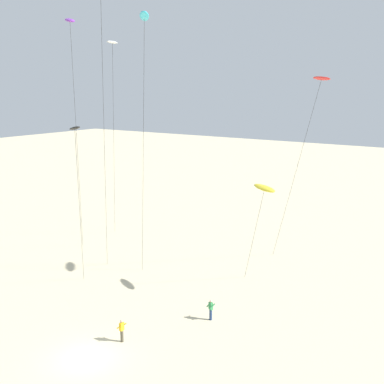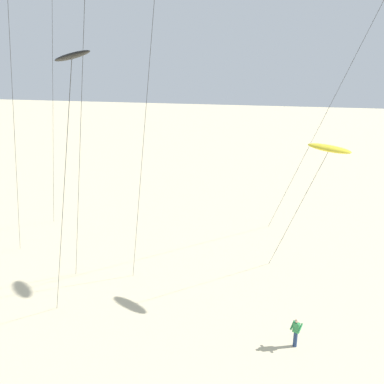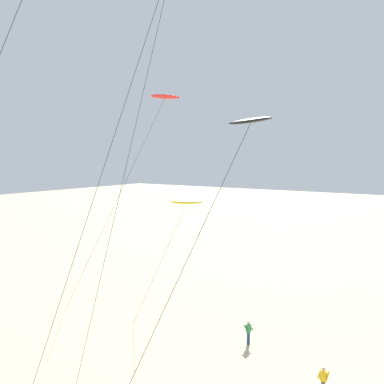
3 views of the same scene
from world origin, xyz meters
name	(u,v)px [view 3 (image 3 of 3)]	position (x,y,z in m)	size (l,w,h in m)	color
kite_yellow	(187,202)	(5.34, 15.43, 9.53)	(4.59, 4.05, 9.86)	yellow
kite_black	(248,126)	(-5.22, 4.79, 14.51)	(6.27, 5.64, 15.04)	black
kite_red	(164,100)	(8.07, 19.80, 18.17)	(7.67, 7.22, 18.69)	red
kite_flyer_nearest	(248,332)	(4.05, 9.26, 0.89)	(0.68, 0.67, 1.67)	navy
kite_flyer_middle	(323,381)	(0.55, 2.94, 0.89)	(0.50, 0.53, 1.67)	#4C4738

